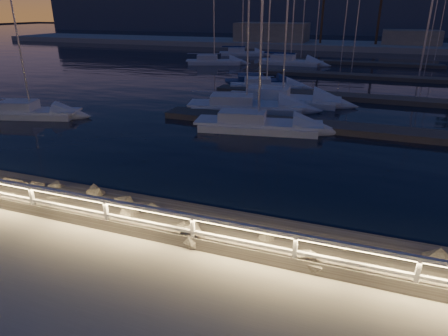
{
  "coord_description": "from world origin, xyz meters",
  "views": [
    {
      "loc": [
        2.37,
        -9.2,
        6.58
      ],
      "look_at": [
        -2.51,
        4.0,
        0.94
      ],
      "focal_mm": 32.0,
      "sensor_mm": 36.0,
      "label": 1
    }
  ],
  "objects_px": {
    "sailboat_a": "(29,111)",
    "sailboat_f": "(257,81)",
    "sailboat_c": "(244,105)",
    "sailboat_m": "(241,53)",
    "guard_rail": "(257,236)",
    "sailboat_i": "(213,61)",
    "sailboat_n": "(289,61)",
    "sailboat_b": "(255,123)",
    "sailboat_j": "(265,85)",
    "sailboat_g": "(279,98)"
  },
  "relations": [
    {
      "from": "sailboat_a",
      "to": "sailboat_g",
      "type": "bearing_deg",
      "value": 17.64
    },
    {
      "from": "guard_rail",
      "to": "sailboat_i",
      "type": "distance_m",
      "value": 46.9
    },
    {
      "from": "sailboat_a",
      "to": "sailboat_m",
      "type": "height_order",
      "value": "sailboat_m"
    },
    {
      "from": "sailboat_g",
      "to": "sailboat_j",
      "type": "bearing_deg",
      "value": 112.38
    },
    {
      "from": "sailboat_a",
      "to": "sailboat_f",
      "type": "xyz_separation_m",
      "value": [
        11.67,
        17.95,
        -0.02
      ]
    },
    {
      "from": "sailboat_b",
      "to": "sailboat_m",
      "type": "height_order",
      "value": "sailboat_b"
    },
    {
      "from": "sailboat_b",
      "to": "sailboat_g",
      "type": "distance_m",
      "value": 8.02
    },
    {
      "from": "sailboat_a",
      "to": "sailboat_m",
      "type": "xyz_separation_m",
      "value": [
        1.82,
        42.99,
        0.03
      ]
    },
    {
      "from": "sailboat_n",
      "to": "sailboat_j",
      "type": "bearing_deg",
      "value": -80.61
    },
    {
      "from": "guard_rail",
      "to": "sailboat_j",
      "type": "bearing_deg",
      "value": 104.35
    },
    {
      "from": "guard_rail",
      "to": "sailboat_a",
      "type": "height_order",
      "value": "sailboat_a"
    },
    {
      "from": "sailboat_c",
      "to": "sailboat_g",
      "type": "distance_m",
      "value": 3.93
    },
    {
      "from": "sailboat_f",
      "to": "sailboat_i",
      "type": "relative_size",
      "value": 0.89
    },
    {
      "from": "sailboat_c",
      "to": "sailboat_f",
      "type": "distance_m",
      "value": 11.14
    },
    {
      "from": "guard_rail",
      "to": "sailboat_i",
      "type": "height_order",
      "value": "sailboat_i"
    },
    {
      "from": "sailboat_a",
      "to": "sailboat_j",
      "type": "bearing_deg",
      "value": 34.67
    },
    {
      "from": "sailboat_a",
      "to": "sailboat_f",
      "type": "distance_m",
      "value": 21.41
    },
    {
      "from": "guard_rail",
      "to": "sailboat_a",
      "type": "xyz_separation_m",
      "value": [
        -20.11,
        11.95,
        -0.95
      ]
    },
    {
      "from": "sailboat_b",
      "to": "sailboat_f",
      "type": "distance_m",
      "value": 16.13
    },
    {
      "from": "sailboat_c",
      "to": "sailboat_i",
      "type": "xyz_separation_m",
      "value": [
        -12.12,
        24.13,
        0.01
      ]
    },
    {
      "from": "sailboat_c",
      "to": "guard_rail",
      "type": "bearing_deg",
      "value": -85.61
    },
    {
      "from": "sailboat_c",
      "to": "sailboat_m",
      "type": "xyz_separation_m",
      "value": [
        -11.89,
        35.99,
        0.0
      ]
    },
    {
      "from": "sailboat_n",
      "to": "sailboat_b",
      "type": "bearing_deg",
      "value": -77.4
    },
    {
      "from": "guard_rail",
      "to": "sailboat_i",
      "type": "relative_size",
      "value": 3.38
    },
    {
      "from": "sailboat_f",
      "to": "sailboat_m",
      "type": "bearing_deg",
      "value": 89.2
    },
    {
      "from": "sailboat_c",
      "to": "sailboat_j",
      "type": "bearing_deg",
      "value": 80.32
    },
    {
      "from": "guard_rail",
      "to": "sailboat_f",
      "type": "relative_size",
      "value": 3.79
    },
    {
      "from": "guard_rail",
      "to": "sailboat_b",
      "type": "xyz_separation_m",
      "value": [
        -4.18,
        14.35,
        -0.93
      ]
    },
    {
      "from": "sailboat_m",
      "to": "sailboat_n",
      "type": "distance_m",
      "value": 12.81
    },
    {
      "from": "guard_rail",
      "to": "sailboat_a",
      "type": "distance_m",
      "value": 23.41
    },
    {
      "from": "guard_rail",
      "to": "sailboat_m",
      "type": "xyz_separation_m",
      "value": [
        -18.29,
        54.94,
        -0.92
      ]
    },
    {
      "from": "sailboat_f",
      "to": "sailboat_m",
      "type": "xyz_separation_m",
      "value": [
        -9.85,
        25.03,
        0.05
      ]
    },
    {
      "from": "sailboat_f",
      "to": "sailboat_m",
      "type": "height_order",
      "value": "sailboat_m"
    },
    {
      "from": "guard_rail",
      "to": "sailboat_a",
      "type": "relative_size",
      "value": 3.83
    },
    {
      "from": "sailboat_a",
      "to": "sailboat_c",
      "type": "relative_size",
      "value": 0.79
    },
    {
      "from": "guard_rail",
      "to": "sailboat_m",
      "type": "relative_size",
      "value": 3.49
    },
    {
      "from": "sailboat_c",
      "to": "sailboat_n",
      "type": "distance_m",
      "value": 27.64
    },
    {
      "from": "guard_rail",
      "to": "sailboat_c",
      "type": "xyz_separation_m",
      "value": [
        -6.4,
        18.95,
        -0.93
      ]
    },
    {
      "from": "sailboat_f",
      "to": "sailboat_i",
      "type": "height_order",
      "value": "sailboat_i"
    },
    {
      "from": "sailboat_f",
      "to": "sailboat_i",
      "type": "xyz_separation_m",
      "value": [
        -10.08,
        13.18,
        0.06
      ]
    },
    {
      "from": "sailboat_c",
      "to": "sailboat_m",
      "type": "relative_size",
      "value": 1.16
    },
    {
      "from": "sailboat_b",
      "to": "sailboat_g",
      "type": "height_order",
      "value": "sailboat_g"
    },
    {
      "from": "guard_rail",
      "to": "sailboat_n",
      "type": "relative_size",
      "value": 3.05
    },
    {
      "from": "sailboat_i",
      "to": "sailboat_a",
      "type": "bearing_deg",
      "value": -111.74
    },
    {
      "from": "sailboat_i",
      "to": "sailboat_m",
      "type": "xyz_separation_m",
      "value": [
        0.22,
        11.86,
        -0.01
      ]
    },
    {
      "from": "sailboat_c",
      "to": "sailboat_j",
      "type": "relative_size",
      "value": 1.26
    },
    {
      "from": "sailboat_b",
      "to": "sailboat_m",
      "type": "bearing_deg",
      "value": 99.68
    },
    {
      "from": "sailboat_a",
      "to": "sailboat_m",
      "type": "relative_size",
      "value": 0.91
    },
    {
      "from": "sailboat_a",
      "to": "sailboat_g",
      "type": "relative_size",
      "value": 0.75
    },
    {
      "from": "sailboat_m",
      "to": "sailboat_n",
      "type": "relative_size",
      "value": 0.87
    }
  ]
}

